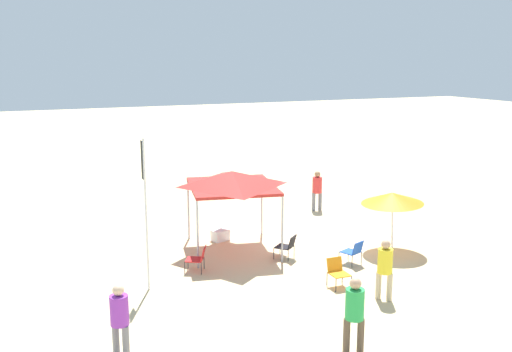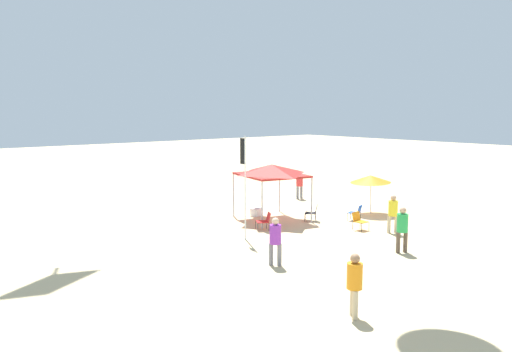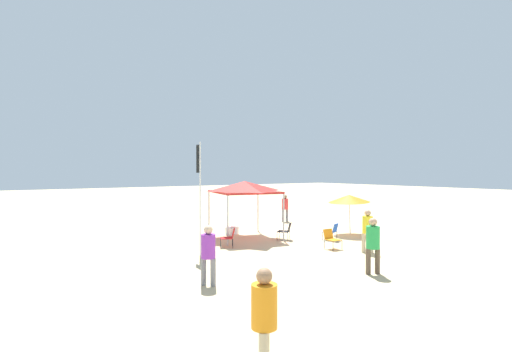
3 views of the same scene
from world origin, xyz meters
The scene contains 14 objects.
ground centered at (0.00, 0.00, -0.05)m, with size 120.00×120.00×0.10m, color #D6BC8C.
canopy_tent centered at (0.50, 3.10, 2.50)m, with size 3.71×3.44×2.80m.
beach_umbrella centered at (-1.76, -1.92, 1.86)m, with size 2.13×2.15×2.11m.
folding_chair_facing_ocean centered at (-3.80, 1.49, 0.47)m, with size 0.64×0.56×0.82m.
folding_chair_near_cooler centered at (-2.48, 0.07, 0.47)m, with size 0.77×0.71×0.82m.
folding_chair_left_of_tent centered at (-1.06, 4.88, 0.47)m, with size 0.75×0.79×0.82m.
folding_chair_right_of_tent centered at (-1.12, 1.78, 0.47)m, with size 0.81×0.80×0.82m.
cooler_box centered at (1.62, 3.15, 0.20)m, with size 0.58×0.72×0.40m.
banner_flag centered at (-1.77, 6.64, 2.65)m, with size 0.36×0.06×4.43m.
person_by_tent centered at (3.88, -2.20, 1.03)m, with size 0.42×0.47×1.76m.
person_far_stroller centered at (-5.41, 8.13, 1.02)m, with size 0.41×0.41×1.74m.
person_near_umbrella centered at (-10.21, 9.60, 1.04)m, with size 0.42×0.42×1.77m.
person_beachcomber centered at (-7.31, 3.23, 1.06)m, with size 0.43×0.46×1.80m.
person_watching_sky centered at (-5.18, 0.84, 1.02)m, with size 0.41×0.41×1.74m.
Camera 2 is at (-18.69, 20.05, 5.56)m, focal length 36.12 mm.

